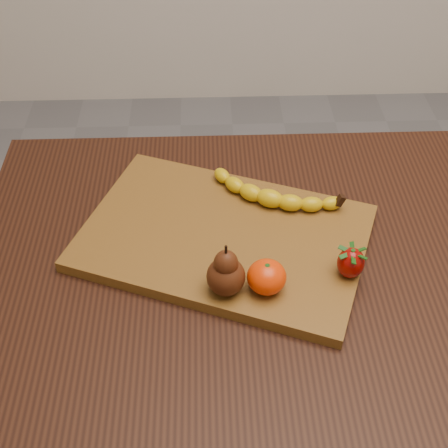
{
  "coord_description": "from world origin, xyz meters",
  "views": [
    {
      "loc": [
        -0.11,
        -0.69,
        1.48
      ],
      "look_at": [
        -0.09,
        0.04,
        0.8
      ],
      "focal_mm": 50.0,
      "sensor_mm": 36.0,
      "label": 1
    }
  ],
  "objects_px": {
    "table": "(277,300)",
    "pear": "(226,269)",
    "cutting_board": "(224,237)",
    "mandarin": "(267,277)"
  },
  "relations": [
    {
      "from": "pear",
      "to": "table",
      "type": "bearing_deg",
      "value": 40.56
    },
    {
      "from": "cutting_board",
      "to": "pear",
      "type": "relative_size",
      "value": 5.05
    },
    {
      "from": "cutting_board",
      "to": "mandarin",
      "type": "height_order",
      "value": "mandarin"
    },
    {
      "from": "cutting_board",
      "to": "mandarin",
      "type": "distance_m",
      "value": 0.14
    },
    {
      "from": "mandarin",
      "to": "pear",
      "type": "bearing_deg",
      "value": -179.41
    },
    {
      "from": "table",
      "to": "pear",
      "type": "xyz_separation_m",
      "value": [
        -0.09,
        -0.08,
        0.16
      ]
    },
    {
      "from": "pear",
      "to": "mandarin",
      "type": "height_order",
      "value": "pear"
    },
    {
      "from": "cutting_board",
      "to": "pear",
      "type": "bearing_deg",
      "value": -69.47
    },
    {
      "from": "pear",
      "to": "cutting_board",
      "type": "bearing_deg",
      "value": 89.26
    },
    {
      "from": "pear",
      "to": "mandarin",
      "type": "xyz_separation_m",
      "value": [
        0.06,
        0.0,
        -0.02
      ]
    }
  ]
}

